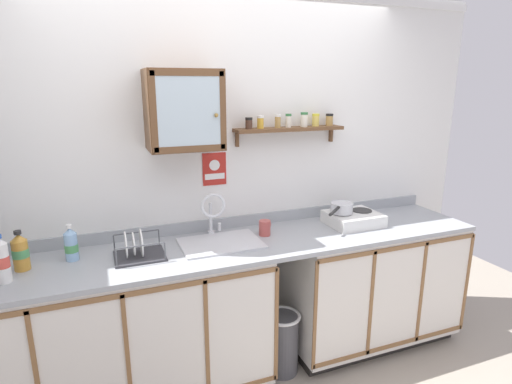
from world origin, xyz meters
name	(u,v)px	position (x,y,z in m)	size (l,w,h in m)	color
back_wall	(227,180)	(0.00, 0.61, 1.30)	(3.98, 0.07, 2.59)	white
lower_cabinet_run	(124,333)	(-0.79, 0.27, 0.47)	(1.80, 0.63, 0.93)	black
lower_cabinet_run_right	(369,284)	(1.02, 0.27, 0.47)	(1.32, 0.63, 0.93)	black
countertop	(244,244)	(0.00, 0.27, 0.94)	(3.34, 0.65, 0.03)	#9EA3A8
backsplash	(229,222)	(0.00, 0.57, 1.00)	(3.34, 0.02, 0.08)	#9EA3A8
sink	(220,244)	(-0.15, 0.31, 0.95)	(0.51, 0.41, 0.41)	silver
hot_plate_stove	(353,219)	(0.87, 0.31, 1.00)	(0.37, 0.32, 0.09)	silver
saucepan	(341,207)	(0.77, 0.33, 1.09)	(0.30, 0.27, 0.08)	silver
bottle_juice_amber_0	(20,252)	(-1.28, 0.33, 1.06)	(0.09, 0.09, 0.23)	gold
bottle_water_blue_1	(71,245)	(-1.03, 0.37, 1.05)	(0.08, 0.08, 0.22)	#8CB7E0
bottle_opaque_white_2	(2,261)	(-1.34, 0.19, 1.08)	(0.07, 0.07, 0.26)	white
dish_rack	(137,251)	(-0.67, 0.27, 1.00)	(0.29, 0.25, 0.17)	#333338
mug	(265,228)	(0.18, 0.34, 1.01)	(0.11, 0.09, 0.10)	#B24C47
wall_cabinet	(184,110)	(-0.32, 0.43, 1.80)	(0.45, 0.33, 0.48)	brown
spice_shelf	(291,127)	(0.44, 0.52, 1.67)	(0.80, 0.14, 0.23)	brown
warning_sign	(214,169)	(-0.10, 0.58, 1.39)	(0.16, 0.01, 0.22)	#B2261E
trash_bin	(282,342)	(0.24, 0.15, 0.23)	(0.25, 0.25, 0.44)	#4C4C51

